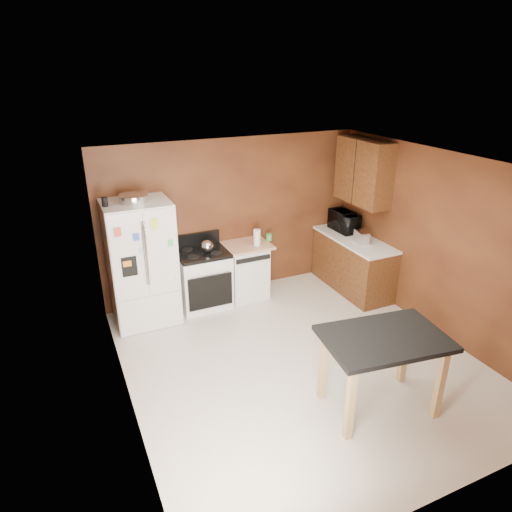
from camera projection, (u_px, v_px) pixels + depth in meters
floor at (300, 361)px, 5.83m from camera, size 4.50×4.50×0.00m
ceiling at (309, 166)px, 4.85m from camera, size 4.50×4.50×0.00m
wall_back at (233, 218)px, 7.23m from camera, size 4.20×0.00×4.20m
wall_front at (453, 387)px, 3.46m from camera, size 4.20×0.00×4.20m
wall_left at (121, 310)px, 4.54m from camera, size 0.00×4.50×4.50m
wall_right at (439, 245)px, 6.14m from camera, size 0.00×4.50×4.50m
roasting_pan at (134, 198)px, 6.09m from camera, size 0.39×0.39×0.10m
pen_cup at (105, 202)px, 5.89m from camera, size 0.08×0.08×0.12m
kettle at (207, 246)px, 6.80m from camera, size 0.19×0.19×0.19m
paper_towel at (257, 237)px, 7.07m from camera, size 0.11×0.11×0.25m
green_canister at (269, 237)px, 7.30m from camera, size 0.12×0.12×0.11m
toaster at (362, 237)px, 7.16m from camera, size 0.21×0.29×0.19m
microwave at (344, 222)px, 7.65m from camera, size 0.39×0.56×0.30m
refrigerator at (142, 263)px, 6.45m from camera, size 0.90×0.80×1.80m
gas_range at (203, 278)px, 7.02m from camera, size 0.76×0.68×1.10m
dishwasher at (245, 270)px, 7.32m from camera, size 0.78×0.63×0.89m
right_cabinets at (356, 237)px, 7.41m from camera, size 0.63×1.58×2.45m
island at (383, 347)px, 4.76m from camera, size 1.37×1.01×0.91m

